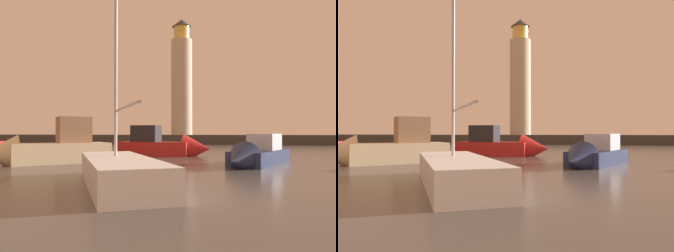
{
  "view_description": "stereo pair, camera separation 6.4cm",
  "coord_description": "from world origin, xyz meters",
  "views": [
    {
      "loc": [
        4.01,
        -0.77,
        1.9
      ],
      "look_at": [
        0.75,
        18.95,
        2.25
      ],
      "focal_mm": 36.15,
      "sensor_mm": 36.0,
      "label": 1
    },
    {
      "loc": [
        4.07,
        -0.76,
        1.9
      ],
      "look_at": [
        0.75,
        18.95,
        2.25
      ],
      "focal_mm": 36.15,
      "sensor_mm": 36.0,
      "label": 2
    }
  ],
  "objects": [
    {
      "name": "motorboat_5",
      "position": [
        -0.46,
        26.07,
        0.75
      ],
      "size": [
        7.87,
        3.58,
        2.95
      ],
      "color": "#B21E1E",
      "rests_on": "ground_plane"
    },
    {
      "name": "sailboat_moored",
      "position": [
        0.31,
        10.85,
        0.54
      ],
      "size": [
        5.47,
        8.04,
        10.44
      ],
      "color": "white",
      "rests_on": "ground_plane"
    },
    {
      "name": "motorboat_6",
      "position": [
        5.65,
        18.59,
        0.57
      ],
      "size": [
        4.58,
        6.72,
        2.28
      ],
      "color": "#1E284C",
      "rests_on": "ground_plane"
    },
    {
      "name": "motorboat_3",
      "position": [
        -6.56,
        17.96,
        0.84
      ],
      "size": [
        7.01,
        6.29,
        3.23
      ],
      "color": "beige",
      "rests_on": "ground_plane"
    },
    {
      "name": "breakwater",
      "position": [
        0.0,
        53.14,
        0.72
      ],
      "size": [
        78.51,
        5.72,
        1.44
      ],
      "primitive_type": "cube",
      "color": "#423F3D",
      "rests_on": "ground_plane"
    },
    {
      "name": "ground_plane",
      "position": [
        0.0,
        26.57,
        0.0
      ],
      "size": [
        220.0,
        220.0,
        0.0
      ],
      "primitive_type": "plane",
      "color": "#4C4742"
    },
    {
      "name": "lighthouse",
      "position": [
        -2.66,
        53.14,
        10.29
      ],
      "size": [
        3.38,
        3.38,
        18.67
      ],
      "color": "beige",
      "rests_on": "breakwater"
    }
  ]
}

